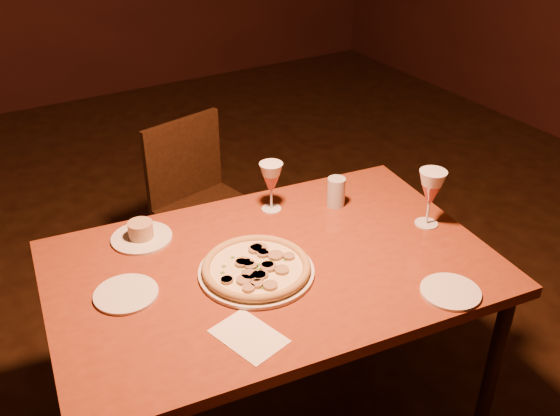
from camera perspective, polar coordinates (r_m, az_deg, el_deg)
floor at (r=2.63m, az=-1.53°, el=-14.94°), size 7.00×7.00×0.00m
dining_table at (r=2.00m, az=-0.69°, el=-6.57°), size 1.46×1.03×0.73m
chair_far at (r=2.84m, az=-7.17°, el=0.64°), size 0.48×0.48×0.82m
pizza_plate at (r=1.90m, az=-2.18°, el=-5.50°), size 0.35×0.35×0.04m
ramekin_saucer at (r=2.11m, az=-12.58°, el=-2.31°), size 0.20×0.20×0.06m
wine_glass_far at (r=2.19m, az=-0.81°, el=1.94°), size 0.08×0.08×0.18m
wine_glass_right at (r=2.16m, az=13.54°, el=0.87°), size 0.09×0.09×0.20m
water_tumbler at (r=2.24m, az=5.15°, el=1.47°), size 0.06×0.06×0.11m
side_plate_left at (r=1.88m, az=-13.90°, el=-7.64°), size 0.19×0.19×0.01m
side_plate_near at (r=1.90m, az=15.32°, el=-7.40°), size 0.18×0.18×0.01m
menu_card at (r=1.70m, az=-2.87°, el=-11.62°), size 0.18×0.22×0.00m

